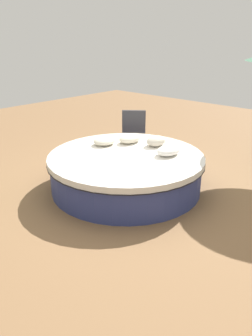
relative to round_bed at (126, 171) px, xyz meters
The scene contains 7 objects.
ground_plane 0.32m from the round_bed, ahead, with size 16.00×16.00×0.00m, color olive.
round_bed is the anchor object (origin of this frame).
throw_pillow_0 0.82m from the round_bed, 47.98° to the right, with size 0.48×0.33×0.16m, color white.
throw_pillow_1 0.84m from the round_bed, ahead, with size 0.41×0.30×0.18m, color beige.
throw_pillow_2 0.79m from the round_bed, 36.18° to the left, with size 0.49×0.32×0.16m, color beige.
throw_pillow_3 0.78m from the round_bed, 78.26° to the left, with size 0.43×0.37×0.14m, color beige.
patio_chair 2.00m from the round_bed, 37.35° to the left, with size 0.72×0.72×0.98m.
Camera 1 is at (-3.85, -3.54, 2.49)m, focal length 34.89 mm.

